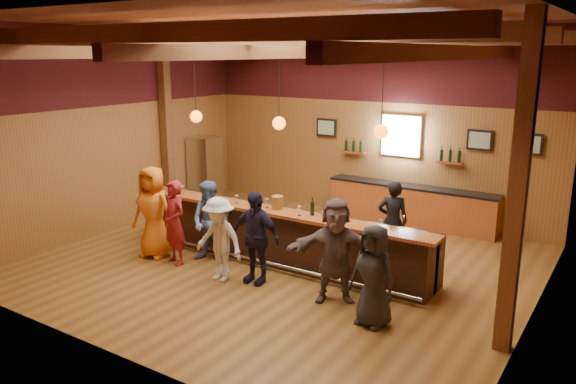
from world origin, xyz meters
name	(u,v)px	position (x,y,z in m)	size (l,w,h in m)	color
room	(281,94)	(0.00, 0.06, 3.21)	(9.04, 9.00, 4.52)	brown
bar_counter	(285,235)	(0.02, 0.15, 0.52)	(6.30, 1.07, 1.11)	black
back_bar_cabinet	(410,205)	(1.20, 3.72, 0.48)	(4.00, 0.52, 0.95)	brown
window	(401,136)	(0.80, 3.95, 2.05)	(0.95, 0.09, 0.95)	silver
framed_pictures	(438,137)	(1.67, 3.94, 2.10)	(5.35, 0.05, 0.45)	black
wine_shelves	(399,154)	(0.80, 3.88, 1.62)	(3.00, 0.18, 0.30)	brown
pendant_lights	(279,123)	(0.00, 0.00, 2.71)	(4.24, 0.24, 1.37)	black
stainless_fridge	(206,170)	(-4.10, 2.60, 0.90)	(0.70, 0.70, 1.80)	silver
customer_orange	(153,212)	(-2.29, -1.02, 0.91)	(0.89, 0.58, 1.82)	orange
customer_redvest	(174,223)	(-1.67, -1.08, 0.81)	(0.59, 0.39, 1.62)	maroon
customer_denim	(211,222)	(-1.15, -0.65, 0.80)	(0.77, 0.60, 1.59)	#4E6A9C
customer_white	(219,239)	(-0.44, -1.25, 0.76)	(0.98, 0.56, 1.52)	silver
customer_navy	(255,237)	(0.14, -0.98, 0.83)	(0.97, 0.40, 1.66)	black
customer_brown	(335,250)	(1.68, -0.89, 0.86)	(1.60, 0.51, 1.72)	#5E4C4B
customer_dark	(373,276)	(2.55, -1.33, 0.77)	(0.76, 0.49, 1.55)	black
bartender	(392,221)	(1.73, 1.33, 0.79)	(0.58, 0.38, 1.59)	black
ice_bucket	(277,202)	(0.01, -0.08, 1.23)	(0.22, 0.22, 0.24)	brown
bottle_a	(312,208)	(0.78, -0.10, 1.24)	(0.07, 0.07, 0.32)	black
bottle_b	(329,210)	(1.10, -0.06, 1.24)	(0.07, 0.07, 0.33)	black
glass_a	(170,186)	(-2.64, -0.18, 1.23)	(0.07, 0.07, 0.17)	silver
glass_b	(182,188)	(-2.25, -0.25, 1.25)	(0.09, 0.09, 0.20)	silver
glass_c	(215,192)	(-1.43, -0.16, 1.25)	(0.09, 0.09, 0.20)	silver
glass_d	(236,197)	(-0.88, -0.18, 1.23)	(0.08, 0.08, 0.17)	silver
glass_e	(267,201)	(-0.20, -0.11, 1.24)	(0.08, 0.08, 0.18)	silver
glass_f	(299,208)	(0.58, -0.23, 1.24)	(0.08, 0.08, 0.18)	silver
glass_g	(336,214)	(1.29, -0.18, 1.24)	(0.08, 0.08, 0.18)	silver
glass_h	(381,222)	(2.14, -0.19, 1.24)	(0.08, 0.08, 0.18)	silver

